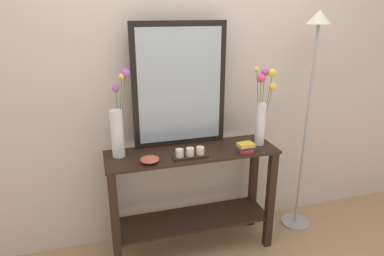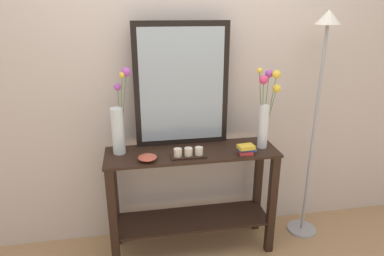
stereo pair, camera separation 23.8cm
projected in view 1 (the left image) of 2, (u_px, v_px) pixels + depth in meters
name	position (u px, v px, depth m)	size (l,w,h in m)	color
ground_plane	(192.00, 247.00, 2.72)	(7.00, 6.00, 0.02)	#A87F56
wall_back	(181.00, 72.00, 2.55)	(6.40, 0.08, 2.70)	beige
console_table	(192.00, 190.00, 2.55)	(1.24, 0.38, 0.83)	black
mirror_leaning	(180.00, 86.00, 2.42)	(0.69, 0.03, 0.90)	black
tall_vase_left	(118.00, 126.00, 2.29)	(0.16, 0.15, 0.60)	silver
vase_right	(263.00, 108.00, 2.48)	(0.18, 0.14, 0.59)	silver
candle_tray	(190.00, 153.00, 2.33)	(0.24, 0.09, 0.07)	black
decorative_bowl	(150.00, 159.00, 2.25)	(0.13, 0.13, 0.04)	#B24C38
book_stack	(246.00, 147.00, 2.42)	(0.14, 0.09, 0.07)	#C63338
floor_lamp	(311.00, 89.00, 2.60)	(0.24, 0.24, 1.80)	#9E9EA3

